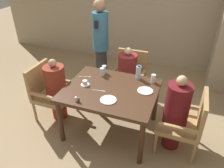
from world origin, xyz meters
The scene contains 21 objects.
ground_plane centered at (0.00, 0.00, 0.00)m, with size 16.00×16.00×0.00m, color #9E8460.
wall_back centered at (0.00, 2.59, 1.40)m, with size 8.00×0.06×2.80m.
dining_table centered at (0.00, 0.00, 0.66)m, with size 1.29×1.05×0.75m.
chair_left_side centered at (-1.07, 0.00, 0.49)m, with size 0.55×0.55×0.91m.
diner_in_left_chair centered at (-0.92, 0.00, 0.54)m, with size 0.32×0.32×1.06m.
chair_far_side centered at (0.00, 0.95, 0.49)m, with size 0.55×0.55×0.91m.
diner_in_far_chair centered at (0.00, 0.80, 0.55)m, with size 0.32×0.32×1.07m.
chair_right_side centered at (1.07, 0.00, 0.49)m, with size 0.55×0.55×0.91m.
diner_in_right_chair centered at (0.92, 0.00, 0.59)m, with size 0.32×0.32×1.14m.
standing_host centered at (-0.64, 1.16, 0.93)m, with size 0.29×0.33×1.73m.
plate_main_left centered at (0.47, 0.11, 0.76)m, with size 0.22×0.22×0.01m.
plate_main_right centered at (0.07, -0.27, 0.76)m, with size 0.22×0.22×0.01m.
teacup_with_saucer centered at (-0.39, -0.03, 0.78)m, with size 0.13×0.13×0.07m.
water_bottle centered at (0.29, 0.42, 0.86)m, with size 0.08×0.08×0.22m.
glass_tall_near centered at (0.52, 0.39, 0.82)m, with size 0.07×0.07×0.13m.
glass_tall_mid centered at (-0.26, 0.31, 0.82)m, with size 0.07×0.07×0.13m.
glass_tall_far centered at (-0.26, 0.40, 0.82)m, with size 0.07×0.07×0.13m.
salt_shaker centered at (-0.31, -0.43, 0.79)m, with size 0.03×0.03×0.07m.
pepper_shaker centered at (-0.27, -0.43, 0.79)m, with size 0.03×0.03×0.06m.
fork_beside_plate centered at (-0.48, 0.19, 0.76)m, with size 0.17×0.08×0.00m.
knife_beside_plate centered at (-0.13, -0.10, 0.76)m, with size 0.19×0.05×0.00m.
Camera 1 is at (0.92, -2.41, 2.41)m, focal length 35.00 mm.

